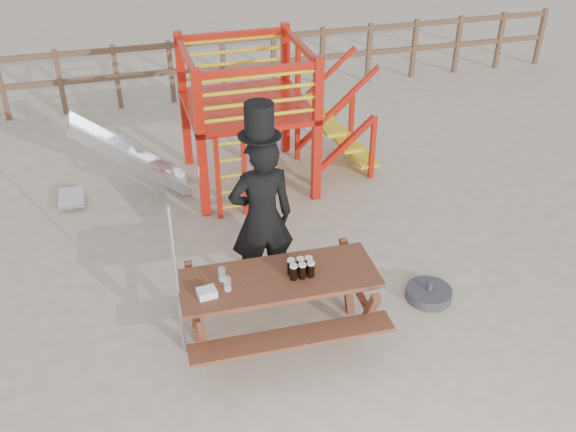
{
  "coord_description": "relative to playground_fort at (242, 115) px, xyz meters",
  "views": [
    {
      "loc": [
        -1.6,
        -4.8,
        4.77
      ],
      "look_at": [
        0.01,
        0.8,
        1.07
      ],
      "focal_mm": 40.0,
      "sensor_mm": 36.0,
      "label": 1
    }
  ],
  "objects": [
    {
      "name": "metal_pole",
      "position": [
        -1.4,
        -3.38,
        -0.18
      ],
      "size": [
        0.04,
        0.04,
        1.77
      ],
      "primitive_type": "cylinder",
      "color": "#B2B2B7",
      "rests_on": "ground"
    },
    {
      "name": "parasol_base",
      "position": [
        1.42,
        -3.3,
        -1.01
      ],
      "size": [
        0.53,
        0.53,
        0.22
      ],
      "color": "#35353A",
      "rests_on": "ground"
    },
    {
      "name": "paper_bag",
      "position": [
        -1.14,
        -3.52,
        -0.25
      ],
      "size": [
        0.19,
        0.16,
        0.08
      ],
      "primitive_type": "cube",
      "rotation": [
        0.0,
        0.0,
        0.11
      ],
      "color": "white",
      "rests_on": "picnic_table"
    },
    {
      "name": "playground_fort",
      "position": [
        0.0,
        0.0,
        0.0
      ],
      "size": [
        4.71,
        1.84,
        2.1
      ],
      "color": "#B8180C",
      "rests_on": "ground"
    },
    {
      "name": "ground",
      "position": [
        -0.12,
        -3.58,
        -1.07
      ],
      "size": [
        60.0,
        60.0,
        0.0
      ],
      "primitive_type": "plane",
      "color": "#C4B298",
      "rests_on": "ground"
    },
    {
      "name": "back_fence",
      "position": [
        -0.12,
        3.42,
        -0.34
      ],
      "size": [
        15.09,
        0.09,
        1.2
      ],
      "color": "brown",
      "rests_on": "ground"
    },
    {
      "name": "picnic_table",
      "position": [
        -0.39,
        -3.41,
        -0.58
      ],
      "size": [
        2.06,
        1.45,
        0.78
      ],
      "rotation": [
        0.0,
        0.0,
        -0.03
      ],
      "color": "brown",
      "rests_on": "ground"
    },
    {
      "name": "stout_pints",
      "position": [
        -0.17,
        -3.44,
        -0.2
      ],
      "size": [
        0.26,
        0.18,
        0.17
      ],
      "color": "black",
      "rests_on": "picnic_table"
    },
    {
      "name": "empty_glasses",
      "position": [
        -0.94,
        -3.4,
        -0.22
      ],
      "size": [
        0.1,
        0.24,
        0.15
      ],
      "color": "silver",
      "rests_on": "picnic_table"
    },
    {
      "name": "man_with_hat",
      "position": [
        -0.37,
        -2.63,
        -0.03
      ],
      "size": [
        0.73,
        0.49,
        2.34
      ],
      "rotation": [
        0.0,
        0.0,
        3.16
      ],
      "color": "black",
      "rests_on": "ground"
    }
  ]
}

